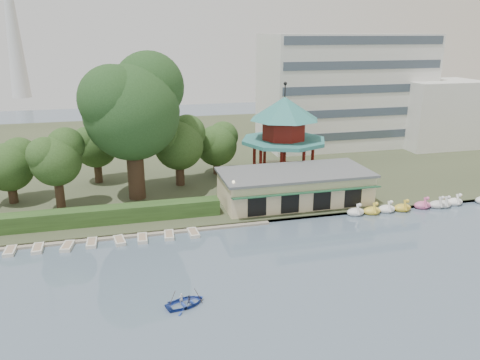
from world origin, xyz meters
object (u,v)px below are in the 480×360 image
object	(u,v)px
dock	(113,236)
pavilion	(284,129)
boathouse	(294,186)
big_tree	(132,105)
rowboat_with_passengers	(185,300)

from	to	relation	value
dock	pavilion	xyz separation A→B (m)	(24.00, 14.80, 7.36)
dock	boathouse	world-z (taller)	boathouse
pavilion	big_tree	xyz separation A→B (m)	(-20.84, -3.81, 4.81)
big_tree	rowboat_with_passengers	world-z (taller)	big_tree
dock	pavilion	world-z (taller)	pavilion
pavilion	rowboat_with_passengers	distance (m)	35.50
pavilion	big_tree	world-z (taller)	big_tree
rowboat_with_passengers	pavilion	bearing A→B (deg)	58.10
dock	rowboat_with_passengers	bearing A→B (deg)	-69.15
dock	boathouse	bearing A→B (deg)	12.24
dock	boathouse	distance (m)	22.62
boathouse	rowboat_with_passengers	bearing A→B (deg)	-130.02
boathouse	dock	bearing A→B (deg)	-167.76
boathouse	big_tree	bearing A→B (deg)	161.74
dock	pavilion	bearing A→B (deg)	31.66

